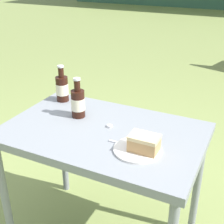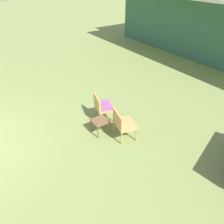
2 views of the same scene
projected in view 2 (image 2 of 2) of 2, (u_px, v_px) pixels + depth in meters
The scene contains 4 objects.
cabin_building at pixel (224, 19), 10.32m from camera, with size 10.93×4.64×3.39m.
wicker_chair_cushioned at pixel (103, 106), 6.27m from camera, with size 0.70×0.61×0.77m.
wicker_chair_plain at pixel (123, 123), 5.59m from camera, with size 0.70×0.61×0.77m.
garden_side_table at pixel (100, 122), 5.82m from camera, with size 0.41×0.42×0.39m.
Camera 2 is at (5.25, 0.87, 3.78)m, focal length 35.00 mm.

